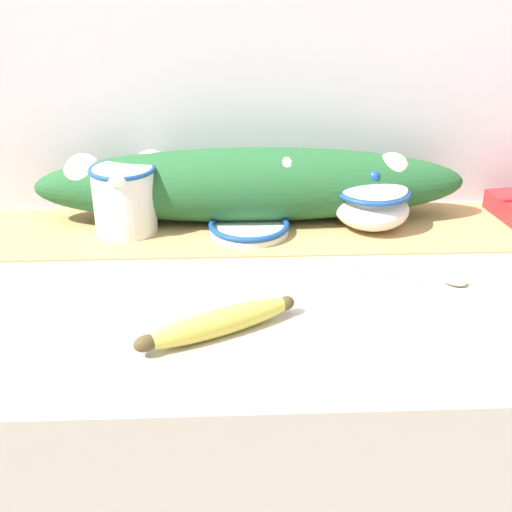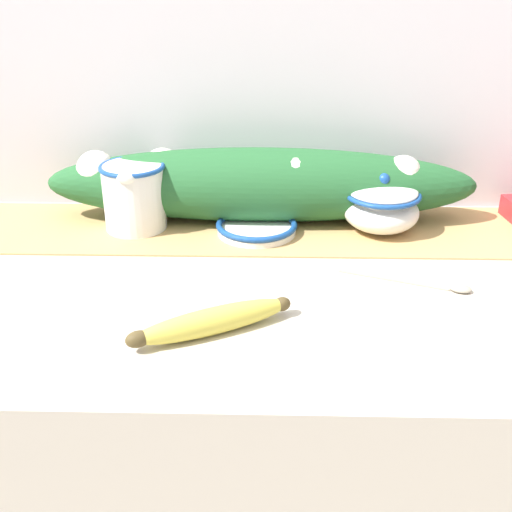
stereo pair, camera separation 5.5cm
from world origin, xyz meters
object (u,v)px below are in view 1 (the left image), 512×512
Objects in this scene: cream_pitcher at (125,197)px; banana at (218,323)px; small_dish at (249,227)px; spoon at (441,280)px; sugar_bowl at (372,203)px.

cream_pitcher is 0.63× the size of banana.
cream_pitcher is 0.22m from small_dish.
spoon is at bearing 21.15° from banana.
spoon is at bearing -34.33° from small_dish.
banana is 0.35m from spoon.
banana reaches higher than spoon.
banana is 1.12× the size of spoon.
sugar_bowl is 0.94× the size of small_dish.
sugar_bowl is 0.62× the size of banana.
small_dish is at bearing 81.12° from banana.
cream_pitcher is at bearing 177.24° from spoon.
spoon is (0.28, -0.19, -0.01)m from small_dish.
sugar_bowl is at bearing 127.44° from spoon.
banana is at bearing -98.88° from small_dish.
sugar_bowl is at bearing 4.99° from small_dish.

